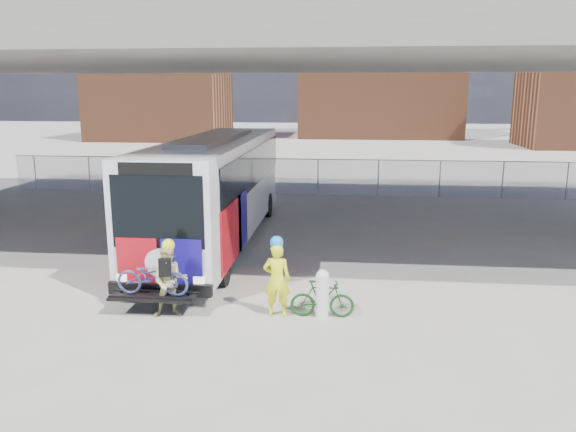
# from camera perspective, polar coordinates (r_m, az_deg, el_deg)

# --- Properties ---
(ground) EXTENTS (160.00, 160.00, 0.00)m
(ground) POSITION_cam_1_polar(r_m,az_deg,el_deg) (16.92, -2.49, -5.06)
(ground) COLOR #9E9991
(ground) RESTS_ON ground
(bus) EXTENTS (2.67, 12.90, 3.69)m
(bus) POSITION_cam_1_polar(r_m,az_deg,el_deg) (19.28, -7.33, 3.46)
(bus) COLOR silver
(bus) RESTS_ON ground
(overpass) EXTENTS (40.00, 16.00, 7.95)m
(overpass) POSITION_cam_1_polar(r_m,az_deg,el_deg) (20.15, -0.94, 16.60)
(overpass) COLOR #605E59
(overpass) RESTS_ON ground
(chainlink_fence) EXTENTS (30.00, 0.06, 30.00)m
(chainlink_fence) POSITION_cam_1_polar(r_m,az_deg,el_deg) (28.30, 1.04, 5.02)
(chainlink_fence) COLOR gray
(chainlink_fence) RESTS_ON ground
(brick_buildings) EXTENTS (54.00, 22.00, 12.00)m
(brick_buildings) POSITION_cam_1_polar(r_m,az_deg,el_deg) (64.19, 5.04, 12.72)
(brick_buildings) COLOR brown
(brick_buildings) RESTS_ON ground
(smokestack) EXTENTS (2.20, 2.20, 25.00)m
(smokestack) POSITION_cam_1_polar(r_m,az_deg,el_deg) (72.28, 15.95, 17.90)
(smokestack) COLOR brown
(smokestack) RESTS_ON ground
(bollard) EXTENTS (0.30, 0.30, 1.15)m
(bollard) POSITION_cam_1_polar(r_m,az_deg,el_deg) (13.01, 3.50, -7.70)
(bollard) COLOR white
(bollard) RESTS_ON ground
(cyclist_hivis) EXTENTS (0.64, 0.43, 1.91)m
(cyclist_hivis) POSITION_cam_1_polar(r_m,az_deg,el_deg) (12.99, -1.14, -6.28)
(cyclist_hivis) COLOR #F8FA1A
(cyclist_hivis) RESTS_ON ground
(cyclist_tan) EXTENTS (0.96, 0.83, 1.85)m
(cyclist_tan) POSITION_cam_1_polar(r_m,az_deg,el_deg) (13.25, -11.91, -6.38)
(cyclist_tan) COLOR #CFC385
(cyclist_tan) RESTS_ON ground
(bike_parked) EXTENTS (1.48, 0.45, 0.88)m
(bike_parked) POSITION_cam_1_polar(r_m,az_deg,el_deg) (13.07, 3.50, -8.41)
(bike_parked) COLOR #154317
(bike_parked) RESTS_ON ground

